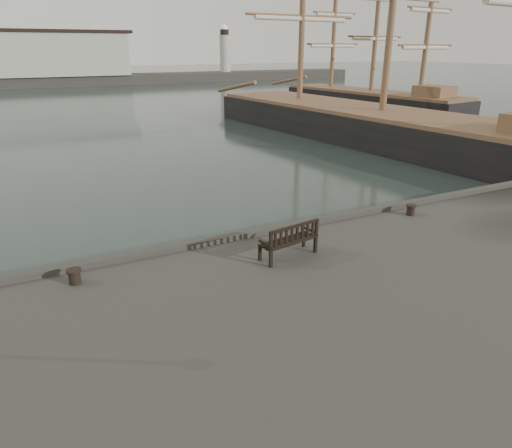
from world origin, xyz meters
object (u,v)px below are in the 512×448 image
at_px(bench, 289,246).
at_px(bollard_left, 74,277).
at_px(bollard_right, 411,210).
at_px(tall_ship_far, 369,105).
at_px(tall_ship_main, 380,133).

distance_m(bench, bollard_left, 5.97).
distance_m(bollard_right, tall_ship_far, 42.44).
bearing_deg(tall_ship_main, bollard_left, -151.81).
bearing_deg(bollard_left, tall_ship_main, 34.43).
xyz_separation_m(bollard_left, bollard_right, (11.74, 0.01, -0.01)).
xyz_separation_m(bench, bollard_left, (-5.87, 1.09, -0.13)).
height_order(bench, bollard_right, bench).
bearing_deg(tall_ship_main, bollard_right, -134.49).
relative_size(bench, tall_ship_far, 0.07).
distance_m(bench, bollard_right, 5.98).
bearing_deg(tall_ship_main, bench, -142.85).
height_order(bollard_left, tall_ship_far, tall_ship_far).
bearing_deg(bench, tall_ship_main, 34.04).
bearing_deg(tall_ship_far, bollard_right, -135.11).
height_order(bench, tall_ship_main, tall_ship_main).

